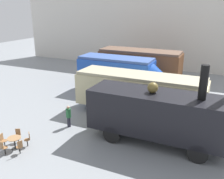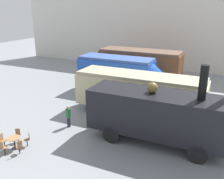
{
  "view_description": "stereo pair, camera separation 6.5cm",
  "coord_description": "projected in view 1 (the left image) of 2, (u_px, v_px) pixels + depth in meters",
  "views": [
    {
      "loc": [
        6.91,
        -16.34,
        8.04
      ],
      "look_at": [
        -1.07,
        1.0,
        1.6
      ],
      "focal_mm": 40.0,
      "sensor_mm": 36.0,
      "label": 1
    },
    {
      "loc": [
        6.97,
        -16.31,
        8.04
      ],
      "look_at": [
        -1.07,
        1.0,
        1.6
      ],
      "focal_mm": 40.0,
      "sensor_mm": 36.0,
      "label": 2
    }
  ],
  "objects": [
    {
      "name": "visitor_person",
      "position": [
        69.0,
        116.0,
        17.2
      ],
      "size": [
        0.34,
        0.34,
        1.55
      ],
      "color": "#262633",
      "rests_on": "ground_plane"
    },
    {
      "name": "steam_locomotive",
      "position": [
        159.0,
        113.0,
        14.81
      ],
      "size": [
        8.39,
        2.56,
        5.13
      ],
      "color": "black",
      "rests_on": "ground_plane"
    },
    {
      "name": "passenger_coach_wooden",
      "position": [
        140.0,
        64.0,
        26.85
      ],
      "size": [
        8.69,
        2.9,
        3.58
      ],
      "color": "brown",
      "rests_on": "ground_plane"
    },
    {
      "name": "backdrop_wall",
      "position": [
        169.0,
        35.0,
        31.63
      ],
      "size": [
        44.0,
        0.15,
        9.0
      ],
      "color": "silver",
      "rests_on": "ground_plane"
    },
    {
      "name": "streamlined_locomotive",
      "position": [
        122.0,
        73.0,
        23.63
      ],
      "size": [
        8.71,
        2.6,
        3.44
      ],
      "color": "blue",
      "rests_on": "ground_plane"
    },
    {
      "name": "ground_plane",
      "position": [
        119.0,
        115.0,
        19.37
      ],
      "size": [
        80.0,
        80.0,
        0.0
      ],
      "primitive_type": "plane",
      "color": "gray"
    },
    {
      "name": "cafe_chair_4",
      "position": [
        28.0,
        138.0,
        14.9
      ],
      "size": [
        0.4,
        0.4,
        0.87
      ],
      "rotation": [
        0.0,
        0.0,
        10.27
      ],
      "color": "black",
      "rests_on": "ground_plane"
    },
    {
      "name": "cafe_chair_1",
      "position": [
        3.0,
        140.0,
        14.76
      ],
      "size": [
        0.38,
        0.36,
        0.87
      ],
      "rotation": [
        0.0,
        0.0,
        6.5
      ],
      "color": "black",
      "rests_on": "ground_plane"
    },
    {
      "name": "cafe_table_near",
      "position": [
        14.0,
        140.0,
        14.59
      ],
      "size": [
        0.79,
        0.79,
        0.72
      ],
      "color": "black",
      "rests_on": "ground_plane"
    },
    {
      "name": "passenger_coach_vintage",
      "position": [
        139.0,
        91.0,
        18.81
      ],
      "size": [
        9.7,
        2.73,
        3.22
      ],
      "color": "beige",
      "rests_on": "ground_plane"
    },
    {
      "name": "cafe_chair_0",
      "position": [
        18.0,
        135.0,
        15.33
      ],
      "size": [
        0.39,
        0.4,
        0.87
      ],
      "rotation": [
        0.0,
        0.0,
        5.24
      ],
      "color": "black",
      "rests_on": "ground_plane"
    },
    {
      "name": "cafe_chair_3",
      "position": [
        20.0,
        146.0,
        14.06
      ],
      "size": [
        0.4,
        0.38,
        0.87
      ],
      "rotation": [
        0.0,
        0.0,
        9.01
      ],
      "color": "black",
      "rests_on": "ground_plane"
    },
    {
      "name": "cafe_chair_2",
      "position": [
        3.0,
        147.0,
        13.98
      ],
      "size": [
        0.36,
        0.37,
        0.87
      ],
      "rotation": [
        0.0,
        0.0,
        7.75
      ],
      "color": "black",
      "rests_on": "ground_plane"
    }
  ]
}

